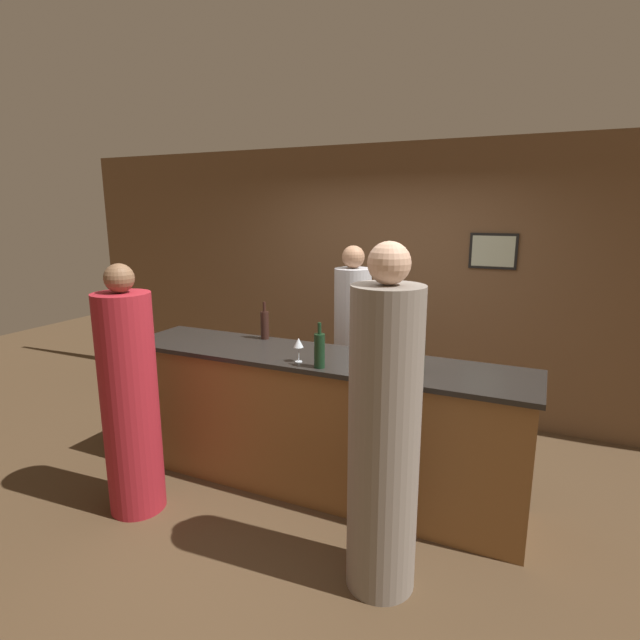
% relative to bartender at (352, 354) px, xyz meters
% --- Properties ---
extents(ground_plane, '(14.00, 14.00, 0.00)m').
position_rel_bartender_xyz_m(ground_plane, '(0.03, -0.84, -0.86)').
color(ground_plane, '#4C3823').
extents(back_wall, '(8.00, 0.08, 2.80)m').
position_rel_bartender_xyz_m(back_wall, '(0.04, 1.01, 0.54)').
color(back_wall, brown).
rests_on(back_wall, ground_plane).
extents(bar_counter, '(3.16, 0.68, 1.07)m').
position_rel_bartender_xyz_m(bar_counter, '(0.03, -0.84, -0.32)').
color(bar_counter, brown).
rests_on(bar_counter, ground_plane).
extents(bartender, '(0.33, 0.33, 1.83)m').
position_rel_bartender_xyz_m(bartender, '(0.00, 0.00, 0.00)').
color(bartender, '#B2B2B7').
rests_on(bartender, ground_plane).
extents(guest_0, '(0.39, 0.39, 1.79)m').
position_rel_bartender_xyz_m(guest_0, '(-1.03, -1.65, -0.03)').
color(guest_0, maroon).
rests_on(guest_0, ground_plane).
extents(guest_1, '(0.40, 0.40, 1.99)m').
position_rel_bartender_xyz_m(guest_1, '(0.82, -1.63, 0.06)').
color(guest_1, gray).
rests_on(guest_1, ground_plane).
extents(wine_bottle_0, '(0.07, 0.07, 0.32)m').
position_rel_bartender_xyz_m(wine_bottle_0, '(-0.57, -0.57, 0.34)').
color(wine_bottle_0, black).
rests_on(wine_bottle_0, bar_counter).
extents(wine_bottle_1, '(0.08, 0.08, 0.32)m').
position_rel_bartender_xyz_m(wine_bottle_1, '(0.18, -1.09, 0.34)').
color(wine_bottle_1, black).
rests_on(wine_bottle_1, bar_counter).
extents(wine_bottle_2, '(0.07, 0.07, 0.28)m').
position_rel_bartender_xyz_m(wine_bottle_2, '(0.82, -0.89, 0.33)').
color(wine_bottle_2, black).
rests_on(wine_bottle_2, bar_counter).
extents(wine_glass_0, '(0.07, 0.07, 0.16)m').
position_rel_bartender_xyz_m(wine_glass_0, '(0.50, -0.93, 0.34)').
color(wine_glass_0, silver).
rests_on(wine_glass_0, bar_counter).
extents(wine_glass_1, '(0.06, 0.06, 0.17)m').
position_rel_bartender_xyz_m(wine_glass_1, '(0.73, -0.83, 0.34)').
color(wine_glass_1, silver).
rests_on(wine_glass_1, bar_counter).
extents(wine_glass_2, '(0.06, 0.06, 0.15)m').
position_rel_bartender_xyz_m(wine_glass_2, '(-1.38, -1.12, 0.32)').
color(wine_glass_2, silver).
rests_on(wine_glass_2, bar_counter).
extents(wine_glass_3, '(0.07, 0.07, 0.18)m').
position_rel_bartender_xyz_m(wine_glass_3, '(-0.01, -1.04, 0.35)').
color(wine_glass_3, silver).
rests_on(wine_glass_3, bar_counter).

